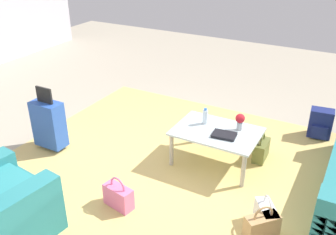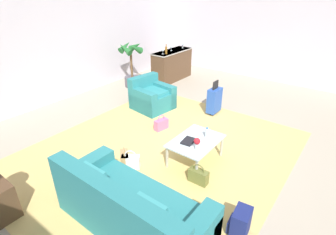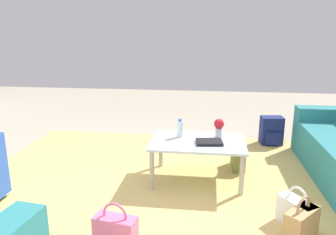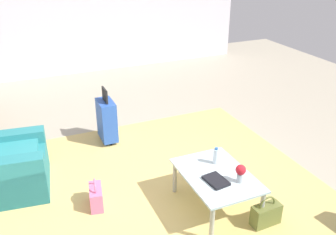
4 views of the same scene
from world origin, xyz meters
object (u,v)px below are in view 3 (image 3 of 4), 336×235
Objects in this scene: handbag_olive at (238,158)px; handbag_pink at (116,230)px; flower_vase at (219,126)px; handbag_tan at (301,223)px; backpack_navy at (271,131)px; handbag_white at (296,212)px; water_bottle at (180,129)px; coffee_table_book at (209,142)px; coffee_table at (198,146)px.

handbag_olive and handbag_pink have the same top height.
handbag_tan is at bearing 119.68° from flower_vase.
handbag_olive is at bearing -73.56° from handbag_tan.
handbag_white is at bearing 85.69° from backpack_navy.
backpack_navy is (-0.15, -2.24, 0.06)m from handbag_tan.
handbag_white is 1.00× the size of handbag_pink.
water_bottle is 0.76× the size of coffee_table_book.
coffee_table_book reaches higher than handbag_white.
flower_vase is 0.57× the size of handbag_olive.
handbag_white is 1.00× the size of handbag_olive.
coffee_table_book is at bearing 51.61° from handbag_olive.
handbag_olive is (-0.46, -0.35, -0.26)m from coffee_table.
water_bottle reaches higher than coffee_table.
coffee_table is 0.16m from coffee_table_book.
handbag_pink is (0.56, 1.23, -0.26)m from coffee_table.
water_bottle is 0.57× the size of handbag_tan.
handbag_pink is at bearing 17.07° from handbag_white.
coffee_table is at bearing -48.27° from handbag_tan.
coffee_table_book is 0.75× the size of handbag_tan.
handbag_tan is (-0.73, 0.87, -0.33)m from coffee_table_book.
handbag_pink is at bearing 57.17° from handbag_olive.
flower_vase is 0.57× the size of handbag_white.
handbag_olive is 0.89× the size of backpack_navy.
water_bottle is at bearing 6.79° from flower_vase.
handbag_olive is 1.88m from handbag_pink.
handbag_tan is at bearing -168.70° from handbag_pink.
water_bottle reaches higher than handbag_olive.
coffee_table_book is 1.18m from handbag_tan.
handbag_white is (-0.84, 0.80, -0.26)m from coffee_table.
coffee_table_book is at bearing -44.83° from handbag_white.
coffee_table_book is 0.67× the size of backpack_navy.
coffee_table is at bearing -43.46° from handbag_white.
handbag_white and handbag_tan have the same top height.
flower_vase is 0.57× the size of handbag_pink.
coffee_table_book is 0.75× the size of handbag_pink.
backpack_navy is at bearing -127.82° from coffee_table.
coffee_table reaches higher than handbag_olive.
water_bottle reaches higher than handbag_white.
coffee_table_book is 0.27m from flower_vase.
flower_vase is 1.64m from handbag_pink.
handbag_olive and handbag_tan have the same top height.
coffee_table_book reaches higher than handbag_pink.
handbag_olive is 1.08m from backpack_navy.
handbag_tan is 2.25m from backpack_navy.
handbag_olive is at bearing -134.99° from coffee_table_book.
handbag_pink is (0.78, 1.38, -0.44)m from flower_vase.
handbag_tan is (-1.05, 1.05, -0.41)m from water_bottle.
coffee_table_book reaches higher than coffee_table.
handbag_pink is 0.89× the size of backpack_navy.
coffee_table is 0.27m from water_bottle.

